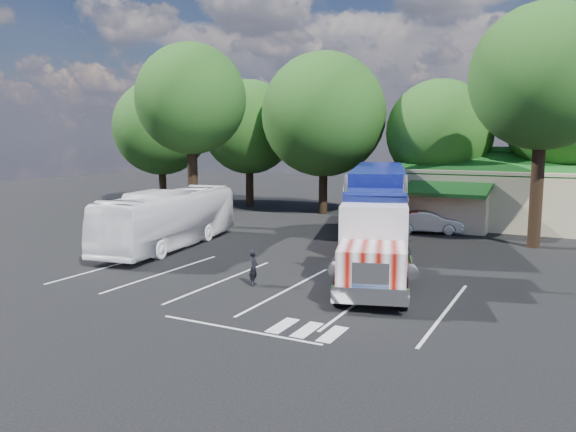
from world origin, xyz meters
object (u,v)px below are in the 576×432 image
at_px(woman, 254,268).
at_px(tour_bus, 169,218).
at_px(silver_sedan, 428,222).
at_px(semi_truck, 378,202).
at_px(bicycle, 404,246).

distance_m(woman, tour_bus, 10.03).
relative_size(tour_bus, silver_sedan, 2.65).
bearing_deg(silver_sedan, woman, 151.08).
bearing_deg(semi_truck, silver_sedan, 61.62).
xyz_separation_m(woman, bicycle, (3.90, 9.19, -0.32)).
xyz_separation_m(woman, tour_bus, (-8.60, 5.09, 0.88)).
bearing_deg(silver_sedan, tour_bus, 116.29).
bearing_deg(tour_bus, silver_sedan, 34.71).
bearing_deg(woman, silver_sedan, -25.63).
distance_m(bicycle, tour_bus, 13.21).
height_order(bicycle, silver_sedan, silver_sedan).
bearing_deg(woman, tour_bus, 45.41).
bearing_deg(semi_truck, bicycle, -39.83).
xyz_separation_m(semi_truck, silver_sedan, (1.29, 6.57, -1.91)).
relative_size(semi_truck, tour_bus, 1.88).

